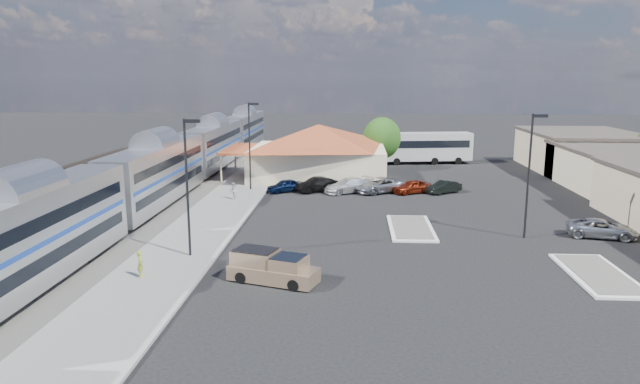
# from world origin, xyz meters

# --- Properties ---
(ground) EXTENTS (280.00, 280.00, 0.00)m
(ground) POSITION_xyz_m (0.00, 0.00, 0.00)
(ground) COLOR black
(ground) RESTS_ON ground
(railbed) EXTENTS (16.00, 100.00, 0.12)m
(railbed) POSITION_xyz_m (-21.00, 8.00, 0.06)
(railbed) COLOR #4C4944
(railbed) RESTS_ON ground
(platform) EXTENTS (5.50, 92.00, 0.18)m
(platform) POSITION_xyz_m (-12.00, 6.00, 0.09)
(platform) COLOR gray
(platform) RESTS_ON ground
(passenger_train) EXTENTS (3.00, 104.00, 5.55)m
(passenger_train) POSITION_xyz_m (-18.00, 8.45, 2.87)
(passenger_train) COLOR silver
(passenger_train) RESTS_ON ground
(freight_cars) EXTENTS (2.80, 46.00, 4.00)m
(freight_cars) POSITION_xyz_m (-24.00, 11.91, 1.93)
(freight_cars) COLOR black
(freight_cars) RESTS_ON ground
(station_depot) EXTENTS (18.35, 12.24, 6.20)m
(station_depot) POSITION_xyz_m (-4.56, 24.00, 3.13)
(station_depot) COLOR beige
(station_depot) RESTS_ON ground
(traffic_island_south) EXTENTS (3.30, 7.50, 0.21)m
(traffic_island_south) POSITION_xyz_m (4.00, 2.00, 0.10)
(traffic_island_south) COLOR silver
(traffic_island_south) RESTS_ON ground
(traffic_island_north) EXTENTS (3.30, 7.50, 0.21)m
(traffic_island_north) POSITION_xyz_m (14.00, -8.00, 0.10)
(traffic_island_north) COLOR silver
(traffic_island_north) RESTS_ON ground
(lamp_plat_s) EXTENTS (1.08, 0.25, 9.00)m
(lamp_plat_s) POSITION_xyz_m (-10.90, -6.00, 5.34)
(lamp_plat_s) COLOR black
(lamp_plat_s) RESTS_ON ground
(lamp_plat_n) EXTENTS (1.08, 0.25, 9.00)m
(lamp_plat_n) POSITION_xyz_m (-10.90, 16.00, 5.34)
(lamp_plat_n) COLOR black
(lamp_plat_n) RESTS_ON ground
(lamp_lot) EXTENTS (1.08, 0.25, 9.00)m
(lamp_lot) POSITION_xyz_m (12.10, 0.00, 5.34)
(lamp_lot) COLOR black
(lamp_lot) RESTS_ON ground
(tree_depot) EXTENTS (4.71, 4.71, 6.63)m
(tree_depot) POSITION_xyz_m (3.00, 30.00, 4.02)
(tree_depot) COLOR #382314
(tree_depot) RESTS_ON ground
(pickup_truck) EXTENTS (5.45, 3.37, 1.77)m
(pickup_truck) POSITION_xyz_m (-4.99, -10.10, 0.84)
(pickup_truck) COLOR tan
(pickup_truck) RESTS_ON ground
(suv) EXTENTS (5.23, 3.31, 1.34)m
(suv) POSITION_xyz_m (17.67, 0.45, 0.67)
(suv) COLOR #9DA0A5
(suv) RESTS_ON ground
(coach_bus) EXTENTS (13.12, 4.62, 4.12)m
(coach_bus) POSITION_xyz_m (8.85, 36.00, 2.37)
(coach_bus) COLOR silver
(coach_bus) RESTS_ON ground
(person_a) EXTENTS (0.56, 0.67, 1.57)m
(person_a) POSITION_xyz_m (-12.69, -10.18, 0.96)
(person_a) COLOR #AAB538
(person_a) RESTS_ON platform
(person_b) EXTENTS (0.64, 0.81, 1.61)m
(person_b) POSITION_xyz_m (-11.80, 11.14, 0.98)
(person_b) COLOR silver
(person_b) RESTS_ON platform
(parked_car_a) EXTENTS (3.98, 3.41, 1.29)m
(parked_car_a) POSITION_xyz_m (-7.40, 15.68, 0.65)
(parked_car_a) COLOR #0B1838
(parked_car_a) RESTS_ON ground
(parked_car_b) EXTENTS (4.54, 3.86, 1.47)m
(parked_car_b) POSITION_xyz_m (-4.20, 15.98, 0.74)
(parked_car_b) COLOR black
(parked_car_b) RESTS_ON ground
(parked_car_c) EXTENTS (5.46, 4.49, 1.49)m
(parked_car_c) POSITION_xyz_m (-1.00, 15.68, 0.74)
(parked_car_c) COLOR silver
(parked_car_c) RESTS_ON ground
(parked_car_d) EXTENTS (5.94, 5.01, 1.51)m
(parked_car_d) POSITION_xyz_m (2.20, 15.98, 0.76)
(parked_car_d) COLOR gray
(parked_car_d) RESTS_ON ground
(parked_car_e) EXTENTS (4.30, 3.36, 1.37)m
(parked_car_e) POSITION_xyz_m (5.40, 15.68, 0.69)
(parked_car_e) COLOR maroon
(parked_car_e) RESTS_ON ground
(parked_car_f) EXTENTS (3.94, 3.30, 1.27)m
(parked_car_f) POSITION_xyz_m (8.60, 15.98, 0.64)
(parked_car_f) COLOR black
(parked_car_f) RESTS_ON ground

